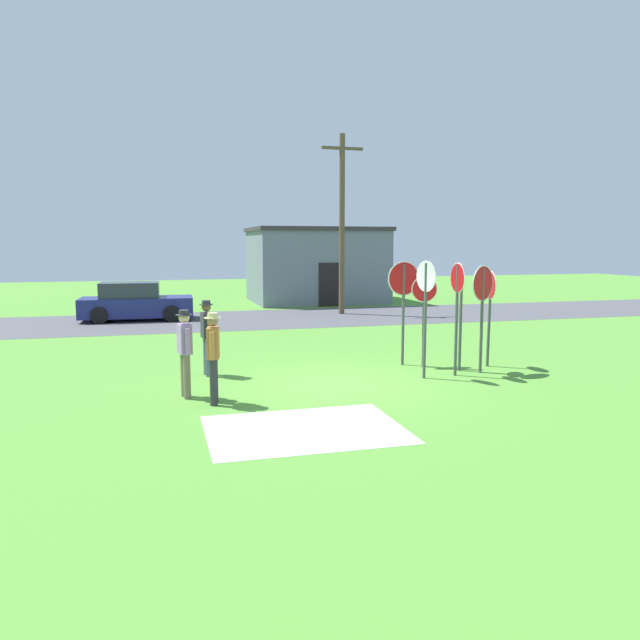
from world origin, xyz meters
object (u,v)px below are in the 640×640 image
at_px(stop_sign_leaning_right, 404,293).
at_px(stop_sign_low_front, 490,302).
at_px(person_in_teal, 207,333).
at_px(stop_sign_center_cluster, 461,301).
at_px(stop_sign_nearest, 483,299).
at_px(stop_sign_far_back, 424,307).
at_px(person_with_sunhat, 213,353).
at_px(stop_sign_rear_right, 426,300).
at_px(stop_sign_leaning_left, 457,300).
at_px(person_in_blue, 185,348).
at_px(parked_car_on_street, 135,303).
at_px(utility_pole, 342,221).

relative_size(stop_sign_leaning_right, stop_sign_low_front, 1.10).
relative_size(stop_sign_low_front, person_in_teal, 1.36).
xyz_separation_m(stop_sign_center_cluster, stop_sign_nearest, (0.37, -0.32, 0.06)).
bearing_deg(person_in_teal, stop_sign_far_back, -4.19).
xyz_separation_m(stop_sign_leaning_right, person_with_sunhat, (-4.91, -2.54, -0.81)).
bearing_deg(stop_sign_rear_right, stop_sign_leaning_left, 5.42).
bearing_deg(stop_sign_low_front, person_in_blue, -170.80).
xyz_separation_m(stop_sign_center_cluster, stop_sign_leaning_left, (-0.35, -0.45, 0.06)).
bearing_deg(stop_sign_low_front, parked_car_on_street, 126.13).
bearing_deg(parked_car_on_street, person_in_teal, -80.42).
bearing_deg(utility_pole, stop_sign_leaning_left, -95.32).
bearing_deg(person_with_sunhat, stop_sign_leaning_right, 27.40).
xyz_separation_m(utility_pole, stop_sign_leaning_right, (-1.86, -11.12, -2.18)).
xyz_separation_m(stop_sign_leaning_left, stop_sign_far_back, (-0.29, 1.12, -0.26)).
relative_size(stop_sign_leaning_left, person_in_blue, 1.49).
bearing_deg(stop_sign_rear_right, person_in_teal, 161.41).
bearing_deg(stop_sign_far_back, parked_car_on_street, 121.67).
distance_m(parked_car_on_street, stop_sign_far_back, 13.51).
xyz_separation_m(stop_sign_far_back, stop_sign_low_front, (1.57, -0.37, 0.11)).
relative_size(stop_sign_far_back, person_in_teal, 1.28).
distance_m(stop_sign_far_back, stop_sign_low_front, 1.62).
height_order(stop_sign_far_back, person_with_sunhat, stop_sign_far_back).
bearing_deg(person_in_teal, stop_sign_nearest, -12.45).
height_order(stop_sign_leaning_right, stop_sign_low_front, stop_sign_leaning_right).
bearing_deg(utility_pole, person_in_teal, -121.04).
bearing_deg(stop_sign_rear_right, stop_sign_leaning_right, 85.33).
xyz_separation_m(stop_sign_nearest, stop_sign_leaning_right, (-1.41, 1.33, 0.05)).
distance_m(stop_sign_leaning_left, person_in_teal, 5.75).
distance_m(parked_car_on_street, stop_sign_leaning_right, 13.04).
distance_m(utility_pole, stop_sign_low_front, 12.07).
distance_m(stop_sign_center_cluster, stop_sign_leaning_right, 1.45).
relative_size(stop_sign_leaning_left, stop_sign_rear_right, 0.98).
bearing_deg(utility_pole, stop_sign_low_front, -89.46).
bearing_deg(stop_sign_nearest, stop_sign_center_cluster, 139.54).
distance_m(stop_sign_center_cluster, person_with_sunhat, 6.17).
distance_m(stop_sign_leaning_right, stop_sign_low_front, 2.10).
relative_size(stop_sign_nearest, stop_sign_rear_right, 0.95).
xyz_separation_m(utility_pole, stop_sign_far_back, (-1.46, -11.46, -2.48)).
relative_size(utility_pole, person_in_blue, 4.36).
relative_size(parked_car_on_street, stop_sign_leaning_left, 1.68).
bearing_deg(stop_sign_leaning_right, person_in_blue, -160.55).
relative_size(person_in_blue, person_with_sunhat, 1.00).
bearing_deg(utility_pole, stop_sign_leaning_right, -99.48).
xyz_separation_m(parked_car_on_street, stop_sign_leaning_left, (7.37, -12.60, 1.06)).
relative_size(stop_sign_center_cluster, stop_sign_leaning_right, 0.98).
distance_m(stop_sign_leaning_left, stop_sign_low_front, 1.49).
xyz_separation_m(stop_sign_leaning_right, person_in_teal, (-4.81, 0.04, -0.81)).
xyz_separation_m(parked_car_on_street, stop_sign_rear_right, (6.56, -12.67, 1.09)).
bearing_deg(stop_sign_center_cluster, stop_sign_nearest, -40.46).
bearing_deg(stop_sign_leaning_right, person_in_teal, 179.52).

